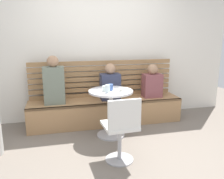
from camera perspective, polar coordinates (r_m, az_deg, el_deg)
name	(u,v)px	position (r m, az deg, el deg)	size (l,w,h in m)	color
ground	(125,155)	(3.24, 3.28, -15.70)	(8.00, 8.00, 0.00)	#70665B
back_wall	(101,41)	(4.43, -2.81, 11.75)	(5.20, 0.10, 2.90)	white
booth_bench	(106,111)	(4.21, -1.46, -5.35)	(2.70, 0.52, 0.44)	#A87C51
booth_backrest	(103,79)	(4.30, -2.20, 2.71)	(2.65, 0.04, 0.67)	#9A7249
cafe_table	(111,104)	(3.60, -0.30, -3.64)	(0.68, 0.68, 0.74)	#ADADB2
white_chair	(121,128)	(2.87, 2.31, -9.37)	(0.42, 0.42, 0.85)	#ADADB2
person_adult	(54,82)	(3.95, -14.05, 1.70)	(0.34, 0.22, 0.80)	slate
person_child_left	(152,83)	(4.34, 9.82, 1.64)	(0.34, 0.22, 0.61)	brown
person_child_middle	(110,84)	(4.10, -0.45, 1.40)	(0.34, 0.22, 0.64)	#333851
cup_glass_short	(105,88)	(3.50, -1.74, 0.26)	(0.08, 0.08, 0.08)	silver
cup_mug_blue	(110,87)	(3.54, -0.41, 0.56)	(0.08, 0.08, 0.10)	#3D5B9E
cup_espresso_small	(121,89)	(3.49, 2.16, 0.02)	(0.06, 0.06, 0.06)	silver
cup_glass_tall	(108,89)	(3.39, -1.11, 0.19)	(0.07, 0.07, 0.12)	silver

